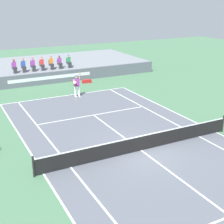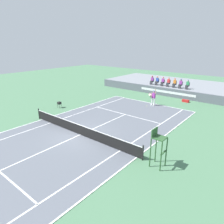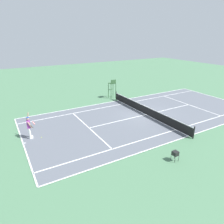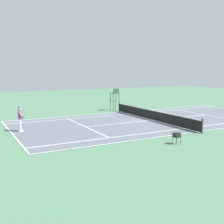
{
  "view_description": "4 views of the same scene",
  "coord_description": "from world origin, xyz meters",
  "views": [
    {
      "loc": [
        -8.89,
        -13.69,
        8.04
      ],
      "look_at": [
        0.2,
        3.93,
        1.0
      ],
      "focal_mm": 52.66,
      "sensor_mm": 36.0,
      "label": 1
    },
    {
      "loc": [
        11.56,
        -10.04,
        7.2
      ],
      "look_at": [
        0.2,
        3.93,
        1.0
      ],
      "focal_mm": 32.37,
      "sensor_mm": 36.0,
      "label": 2
    },
    {
      "loc": [
        -15.24,
        12.85,
        7.84
      ],
      "look_at": [
        0.2,
        3.93,
        1.0
      ],
      "focal_mm": 32.79,
      "sensor_mm": 36.0,
      "label": 3
    },
    {
      "loc": [
        -20.55,
        14.96,
        4.49
      ],
      "look_at": [
        0.2,
        3.93,
        1.0
      ],
      "focal_mm": 46.28,
      "sensor_mm": 36.0,
      "label": 4
    }
  ],
  "objects": [
    {
      "name": "ground_plane",
      "position": [
        0.0,
        0.0,
        0.0
      ],
      "size": [
        80.0,
        80.0,
        0.0
      ],
      "primitive_type": "plane",
      "color": "#4C7A56"
    },
    {
      "name": "court",
      "position": [
        0.0,
        0.0,
        0.01
      ],
      "size": [
        11.08,
        23.88,
        0.03
      ],
      "color": "slate",
      "rests_on": "ground"
    },
    {
      "name": "net",
      "position": [
        0.0,
        0.0,
        0.52
      ],
      "size": [
        11.98,
        0.1,
        1.07
      ],
      "color": "black",
      "rests_on": "ground"
    },
    {
      "name": "tennis_player",
      "position": [
        0.66,
        11.2,
        0.99
      ],
      "size": [
        0.81,
        0.62,
        2.08
      ],
      "color": "white",
      "rests_on": "ground"
    },
    {
      "name": "tennis_ball",
      "position": [
        0.26,
        10.46,
        0.03
      ],
      "size": [
        0.07,
        0.07,
        0.07
      ],
      "primitive_type": "sphere",
      "color": "#D1E533",
      "rests_on": "ground"
    },
    {
      "name": "umpire_chair",
      "position": [
        6.92,
        0.0,
        1.56
      ],
      "size": [
        0.77,
        0.77,
        2.44
      ],
      "color": "#2D562D",
      "rests_on": "ground"
    },
    {
      "name": "ball_hopper",
      "position": [
        -7.38,
        3.54,
        0.57
      ],
      "size": [
        0.36,
        0.36,
        0.7
      ],
      "color": "black",
      "rests_on": "ground"
    }
  ]
}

